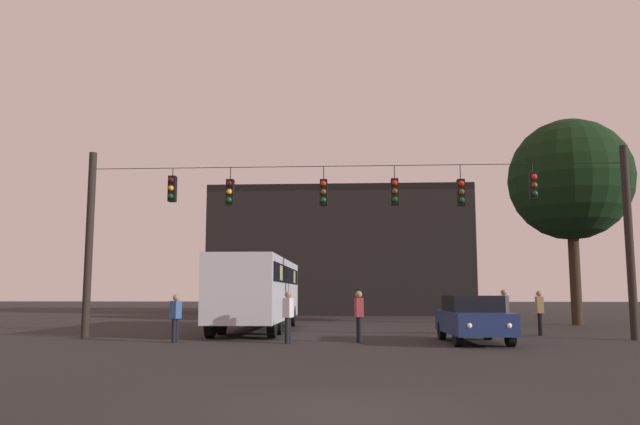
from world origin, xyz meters
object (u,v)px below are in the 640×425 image
at_px(city_bus, 258,287).
at_px(pedestrian_crossing_right, 288,314).
at_px(car_near_right, 473,318).
at_px(pedestrian_crossing_center, 359,313).
at_px(pedestrian_crossing_left, 176,315).
at_px(pedestrian_near_bus, 504,309).
at_px(pedestrian_trailing, 540,310).
at_px(tree_left_silhouette, 570,180).

xyz_separation_m(city_bus, pedestrian_crossing_right, (1.99, -6.40, -0.93)).
relative_size(car_near_right, pedestrian_crossing_center, 2.63).
bearing_deg(pedestrian_crossing_center, pedestrian_crossing_left, -177.43).
distance_m(pedestrian_crossing_center, pedestrian_crossing_right, 2.33).
distance_m(pedestrian_crossing_left, pedestrian_near_bus, 12.40).
distance_m(car_near_right, pedestrian_near_bus, 4.36).
height_order(car_near_right, pedestrian_near_bus, pedestrian_near_bus).
height_order(pedestrian_trailing, tree_left_silhouette, tree_left_silhouette).
height_order(pedestrian_crossing_right, pedestrian_trailing, pedestrian_trailing).
distance_m(city_bus, pedestrian_crossing_center, 7.37).
distance_m(pedestrian_crossing_left, pedestrian_trailing, 13.56).
distance_m(pedestrian_crossing_left, tree_left_silhouette, 21.81).
xyz_separation_m(pedestrian_crossing_left, pedestrian_crossing_center, (6.00, 0.27, 0.07)).
height_order(city_bus, tree_left_silhouette, tree_left_silhouette).
relative_size(pedestrian_crossing_center, tree_left_silhouette, 0.16).
bearing_deg(pedestrian_crossing_center, pedestrian_near_bus, 35.96).
bearing_deg(pedestrian_crossing_right, pedestrian_near_bus, 29.88).
height_order(pedestrian_crossing_left, pedestrian_crossing_center, pedestrian_crossing_center).
xyz_separation_m(pedestrian_crossing_center, tree_left_silhouette, (10.95, 11.80, 6.44)).
relative_size(car_near_right, pedestrian_trailing, 2.60).
relative_size(city_bus, pedestrian_trailing, 6.53).
distance_m(car_near_right, pedestrian_crossing_center, 3.71).
xyz_separation_m(pedestrian_near_bus, pedestrian_trailing, (1.28, -0.18, -0.03)).
distance_m(city_bus, car_near_right, 9.90).
bearing_deg(pedestrian_crossing_left, pedestrian_crossing_right, -2.95).
bearing_deg(city_bus, car_near_right, -35.93).
bearing_deg(tree_left_silhouette, pedestrian_trailing, -117.17).
bearing_deg(car_near_right, pedestrian_crossing_right, -174.05).
relative_size(pedestrian_crossing_left, pedestrian_crossing_center, 0.93).
relative_size(pedestrian_near_bus, tree_left_silhouette, 0.17).
bearing_deg(pedestrian_near_bus, pedestrian_crossing_center, -144.04).
relative_size(pedestrian_crossing_right, pedestrian_near_bus, 0.95).
relative_size(city_bus, pedestrian_near_bus, 6.33).
height_order(pedestrian_near_bus, tree_left_silhouette, tree_left_silhouette).
bearing_deg(pedestrian_crossing_center, tree_left_silhouette, 47.14).
relative_size(pedestrian_crossing_right, tree_left_silhouette, 0.16).
bearing_deg(city_bus, pedestrian_near_bus, -10.69).
height_order(pedestrian_crossing_left, pedestrian_crossing_right, pedestrian_crossing_right).
bearing_deg(pedestrian_near_bus, pedestrian_crossing_right, -150.12).
height_order(city_bus, pedestrian_crossing_center, city_bus).
bearing_deg(tree_left_silhouette, pedestrian_crossing_center, -132.86).
relative_size(car_near_right, pedestrian_near_bus, 2.52).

